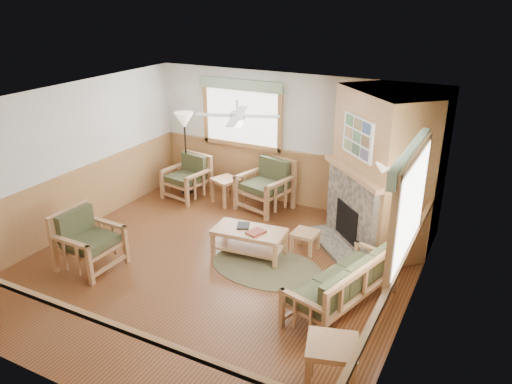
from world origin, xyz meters
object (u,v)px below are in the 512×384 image
at_px(armchair_back_right, 265,185).
at_px(floor_lamp_right, 384,217).
at_px(footstool, 305,241).
at_px(sofa, 343,283).
at_px(coffee_table, 249,243).
at_px(end_table_sofa, 331,366).
at_px(armchair_left, 89,241).
at_px(armchair_back_left, 186,177).
at_px(end_table_chairs, 226,191).
at_px(floor_lamp_left, 186,153).

relative_size(armchair_back_right, floor_lamp_right, 0.58).
bearing_deg(footstool, armchair_back_right, 137.92).
xyz_separation_m(armchair_back_right, floor_lamp_right, (2.68, -1.20, 0.38)).
distance_m(sofa, coffee_table, 2.02).
bearing_deg(coffee_table, floor_lamp_right, 12.07).
bearing_deg(end_table_sofa, armchair_left, 170.04).
relative_size(armchair_back_left, armchair_back_right, 0.89).
relative_size(end_table_sofa, floor_lamp_right, 0.35).
height_order(armchair_left, floor_lamp_right, floor_lamp_right).
relative_size(armchair_back_left, end_table_sofa, 1.45).
height_order(armchair_left, end_table_chairs, armchair_left).
xyz_separation_m(end_table_chairs, floor_lamp_right, (3.52, -1.08, 0.61)).
bearing_deg(footstool, end_table_sofa, -62.74).
xyz_separation_m(end_table_sofa, footstool, (-1.46, 2.84, -0.13)).
relative_size(sofa, end_table_sofa, 2.94).
relative_size(armchair_back_left, armchair_left, 0.96).
distance_m(armchair_left, end_table_chairs, 3.30).
xyz_separation_m(end_table_chairs, floor_lamp_left, (-1.07, 0.15, 0.63)).
xyz_separation_m(sofa, armchair_back_right, (-2.50, 2.59, 0.09)).
bearing_deg(floor_lamp_left, armchair_left, -82.10).
bearing_deg(armchair_back_right, armchair_left, -98.30).
distance_m(coffee_table, floor_lamp_left, 3.24).
bearing_deg(armchair_back_right, footstool, -27.01).
height_order(sofa, floor_lamp_left, floor_lamp_left).
bearing_deg(end_table_chairs, floor_lamp_right, -16.98).
distance_m(armchair_back_left, floor_lamp_right, 4.56).
height_order(armchair_left, coffee_table, armchair_left).
height_order(armchair_back_right, end_table_sofa, armchair_back_right).
height_order(coffee_table, end_table_sofa, end_table_sofa).
height_order(armchair_back_left, armchair_back_right, armchair_back_right).
height_order(coffee_table, floor_lamp_left, floor_lamp_left).
distance_m(sofa, armchair_back_right, 3.60).
bearing_deg(end_table_sofa, end_table_chairs, 132.99).
xyz_separation_m(armchair_back_left, floor_lamp_left, (-0.16, 0.26, 0.44)).
relative_size(armchair_back_right, end_table_chairs, 1.87).
distance_m(end_table_chairs, end_table_sofa, 5.46).
xyz_separation_m(sofa, footstool, (-1.09, 1.32, -0.24)).
relative_size(armchair_left, end_table_sofa, 1.52).
bearing_deg(coffee_table, end_table_chairs, 124.98).
height_order(end_table_sofa, footstool, end_table_sofa).
relative_size(end_table_chairs, floor_lamp_right, 0.31).
bearing_deg(end_table_chairs, footstool, -27.00).
relative_size(armchair_left, coffee_table, 0.79).
bearing_deg(armchair_back_left, coffee_table, -24.45).
bearing_deg(floor_lamp_right, armchair_left, -152.39).
height_order(sofa, armchair_back_left, armchair_back_left).
xyz_separation_m(end_table_chairs, footstool, (2.26, -1.15, -0.09)).
bearing_deg(armchair_back_right, armchair_back_left, -157.60).
xyz_separation_m(armchair_back_right, armchair_left, (-1.45, -3.36, -0.04)).
relative_size(end_table_sofa, footstool, 1.51).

